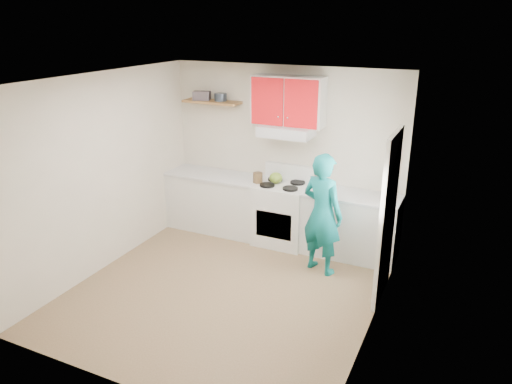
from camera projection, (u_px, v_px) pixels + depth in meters
The scene contains 21 objects.
floor at pixel (227, 289), 6.14m from camera, with size 3.80×3.80×0.00m, color brown.
ceiling at pixel (222, 79), 5.25m from camera, with size 3.60×3.80×0.04m, color white.
back_wall at pixel (285, 154), 7.31m from camera, with size 3.60×0.04×2.60m, color beige.
front_wall at pixel (116, 262), 4.08m from camera, with size 3.60×0.04×2.60m, color beige.
left_wall at pixel (104, 173), 6.41m from camera, with size 0.04×3.80×2.60m, color beige.
right_wall at pixel (379, 218), 4.98m from camera, with size 0.04×3.80×2.60m, color beige.
door at pixel (387, 218), 5.68m from camera, with size 0.05×0.85×2.05m, color white.
door_glass at pixel (388, 183), 5.55m from camera, with size 0.01×0.55×0.95m, color white.
counter_left at pixel (216, 202), 7.76m from camera, with size 1.52×0.60×0.90m, color silver.
counter_right at pixel (351, 226), 6.89m from camera, with size 1.32×0.60×0.90m, color silver.
stove at pixel (282, 214), 7.28m from camera, with size 0.76×0.65×0.92m, color white.
range_hood at pixel (286, 131), 6.95m from camera, with size 0.76×0.44×0.15m, color silver.
upper_cabinets at pixel (288, 101), 6.86m from camera, with size 1.02×0.33×0.70m, color red.
shelf at pixel (212, 102), 7.40m from camera, with size 0.90×0.30×0.04m, color brown.
books at pixel (202, 96), 7.42m from camera, with size 0.25×0.18×0.13m, color #463E44.
tin at pixel (221, 97), 7.35m from camera, with size 0.19×0.19×0.11m, color #333D4C.
kettle at pixel (276, 178), 7.17m from camera, with size 0.19×0.19×0.16m, color olive.
crock at pixel (258, 178), 7.20m from camera, with size 0.14×0.14×0.17m, color #4B3720.
cutting_board at pixel (344, 194), 6.78m from camera, with size 0.32×0.24×0.02m, color olive.
silicone_mat at pixel (377, 199), 6.62m from camera, with size 0.31×0.26×0.01m, color red.
person at pixel (322, 214), 6.34m from camera, with size 0.60×0.39×1.64m, color #0C6A6C.
Camera 1 is at (2.60, -4.70, 3.24)m, focal length 34.18 mm.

